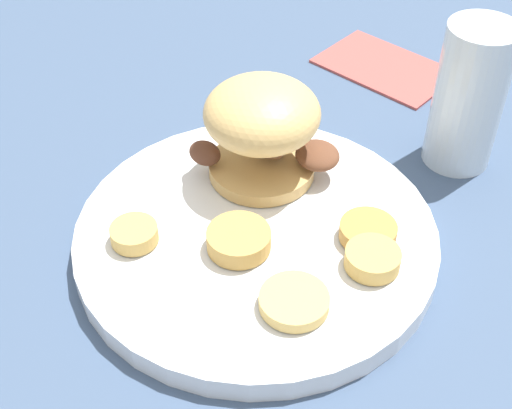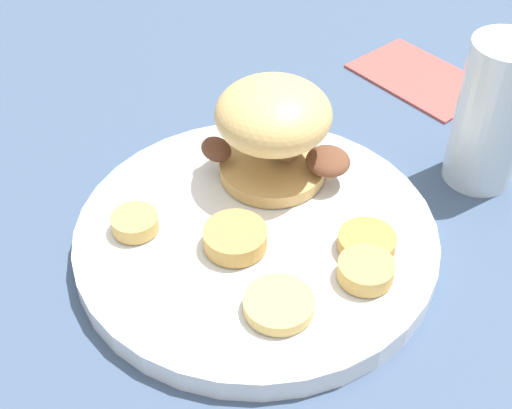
# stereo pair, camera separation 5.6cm
# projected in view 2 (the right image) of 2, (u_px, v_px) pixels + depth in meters

# --- Properties ---
(ground_plane) EXTENTS (4.00, 4.00, 0.00)m
(ground_plane) POSITION_uv_depth(u_px,v_px,m) (256.00, 246.00, 0.59)
(ground_plane) COLOR #3D5170
(dinner_plate) EXTENTS (0.29, 0.29, 0.02)m
(dinner_plate) POSITION_uv_depth(u_px,v_px,m) (256.00, 236.00, 0.58)
(dinner_plate) COLOR white
(dinner_plate) RESTS_ON ground_plane
(sandwich) EXTENTS (0.11, 0.11, 0.09)m
(sandwich) POSITION_uv_depth(u_px,v_px,m) (275.00, 127.00, 0.59)
(sandwich) COLOR tan
(sandwich) RESTS_ON dinner_plate
(potato_round_0) EXTENTS (0.04, 0.04, 0.01)m
(potato_round_0) POSITION_uv_depth(u_px,v_px,m) (135.00, 222.00, 0.57)
(potato_round_0) COLOR tan
(potato_round_0) RESTS_ON dinner_plate
(potato_round_1) EXTENTS (0.05, 0.05, 0.01)m
(potato_round_1) POSITION_uv_depth(u_px,v_px,m) (279.00, 304.00, 0.51)
(potato_round_1) COLOR #DBB766
(potato_round_1) RESTS_ON dinner_plate
(potato_round_2) EXTENTS (0.04, 0.04, 0.01)m
(potato_round_2) POSITION_uv_depth(u_px,v_px,m) (366.00, 270.00, 0.53)
(potato_round_2) COLOR tan
(potato_round_2) RESTS_ON dinner_plate
(potato_round_3) EXTENTS (0.05, 0.05, 0.02)m
(potato_round_3) POSITION_uv_depth(u_px,v_px,m) (235.00, 238.00, 0.55)
(potato_round_3) COLOR tan
(potato_round_3) RESTS_ON dinner_plate
(potato_round_4) EXTENTS (0.05, 0.05, 0.01)m
(potato_round_4) POSITION_uv_depth(u_px,v_px,m) (367.00, 242.00, 0.55)
(potato_round_4) COLOR #BC8942
(potato_round_4) RESTS_ON dinner_plate
(drinking_glass) EXTENTS (0.06, 0.06, 0.14)m
(drinking_glass) POSITION_uv_depth(u_px,v_px,m) (492.00, 114.00, 0.61)
(drinking_glass) COLOR silver
(drinking_glass) RESTS_ON ground_plane
(napkin) EXTENTS (0.10, 0.15, 0.01)m
(napkin) POSITION_uv_depth(u_px,v_px,m) (421.00, 77.00, 0.77)
(napkin) COLOR #B24C47
(napkin) RESTS_ON ground_plane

